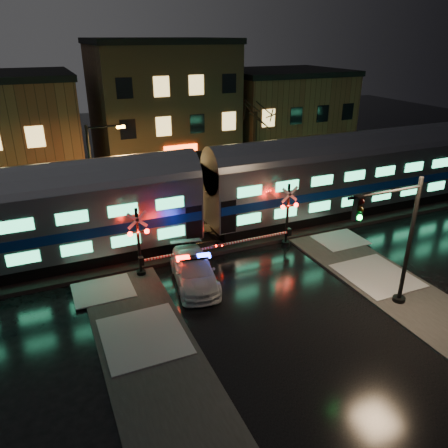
{
  "coord_description": "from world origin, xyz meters",
  "views": [
    {
      "loc": [
        -9.53,
        -18.66,
        12.25
      ],
      "look_at": [
        -0.24,
        2.5,
        2.2
      ],
      "focal_mm": 35.0,
      "sensor_mm": 36.0,
      "label": 1
    }
  ],
  "objects_px": {
    "streetlight": "(96,173)",
    "crossing_signal_right": "(283,223)",
    "crossing_signal_left": "(146,249)",
    "traffic_light": "(394,244)",
    "police_car": "(194,271)"
  },
  "relations": [
    {
      "from": "streetlight",
      "to": "crossing_signal_right",
      "type": "bearing_deg",
      "value": -34.14
    },
    {
      "from": "crossing_signal_left",
      "to": "traffic_light",
      "type": "xyz_separation_m",
      "value": [
        9.68,
        -7.7,
        1.82
      ]
    },
    {
      "from": "police_car",
      "to": "traffic_light",
      "type": "xyz_separation_m",
      "value": [
        7.62,
        -5.9,
        2.72
      ]
    },
    {
      "from": "crossing_signal_left",
      "to": "traffic_light",
      "type": "relative_size",
      "value": 0.86
    },
    {
      "from": "crossing_signal_right",
      "to": "crossing_signal_left",
      "type": "xyz_separation_m",
      "value": [
        -8.52,
        -0.0,
        -0.04
      ]
    },
    {
      "from": "police_car",
      "to": "streetlight",
      "type": "relative_size",
      "value": 0.75
    },
    {
      "from": "crossing_signal_left",
      "to": "crossing_signal_right",
      "type": "bearing_deg",
      "value": 0.01
    },
    {
      "from": "police_car",
      "to": "streetlight",
      "type": "xyz_separation_m",
      "value": [
        -3.41,
        8.5,
        3.42
      ]
    },
    {
      "from": "police_car",
      "to": "crossing_signal_left",
      "type": "xyz_separation_m",
      "value": [
        -2.05,
        1.8,
        0.9
      ]
    },
    {
      "from": "streetlight",
      "to": "crossing_signal_left",
      "type": "bearing_deg",
      "value": -78.57
    },
    {
      "from": "crossing_signal_right",
      "to": "streetlight",
      "type": "xyz_separation_m",
      "value": [
        -9.87,
        6.69,
        2.48
      ]
    },
    {
      "from": "crossing_signal_left",
      "to": "streetlight",
      "type": "relative_size",
      "value": 0.78
    },
    {
      "from": "crossing_signal_left",
      "to": "police_car",
      "type": "bearing_deg",
      "value": -41.3
    },
    {
      "from": "streetlight",
      "to": "police_car",
      "type": "bearing_deg",
      "value": -68.16
    },
    {
      "from": "crossing_signal_right",
      "to": "crossing_signal_left",
      "type": "distance_m",
      "value": 8.52
    }
  ]
}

